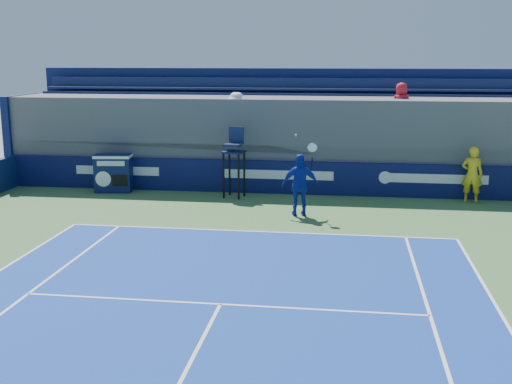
# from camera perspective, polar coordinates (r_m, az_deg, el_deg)

# --- Properties ---
(ball_person) EXTENTS (0.78, 0.60, 1.92)m
(ball_person) POSITION_cam_1_polar(r_m,az_deg,el_deg) (22.84, 18.65, 1.47)
(ball_person) COLOR yellow
(ball_person) RESTS_ON apron
(back_hoarding) EXTENTS (20.40, 0.21, 1.20)m
(back_hoarding) POSITION_cam_1_polar(r_m,az_deg,el_deg) (23.15, 1.96, 1.30)
(back_hoarding) COLOR #0B1043
(back_hoarding) RESTS_ON ground
(match_clock) EXTENTS (1.40, 0.88, 1.40)m
(match_clock) POSITION_cam_1_polar(r_m,az_deg,el_deg) (23.99, -12.55, 1.74)
(match_clock) COLOR #0E1547
(match_clock) RESTS_ON ground
(umpire_chair) EXTENTS (0.82, 0.82, 2.48)m
(umpire_chair) POSITION_cam_1_polar(r_m,az_deg,el_deg) (22.41, -1.95, 3.35)
(umpire_chair) COLOR black
(umpire_chair) RESTS_ON ground
(tennis_player) EXTENTS (1.21, 0.66, 2.57)m
(tennis_player) POSITION_cam_1_polar(r_m,az_deg,el_deg) (19.88, 3.95, 0.63)
(tennis_player) COLOR #122897
(tennis_player) RESTS_ON apron
(stadium_seating) EXTENTS (21.00, 4.05, 4.40)m
(stadium_seating) POSITION_cam_1_polar(r_m,az_deg,el_deg) (24.98, 2.47, 4.96)
(stadium_seating) COLOR #4F4F54
(stadium_seating) RESTS_ON ground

